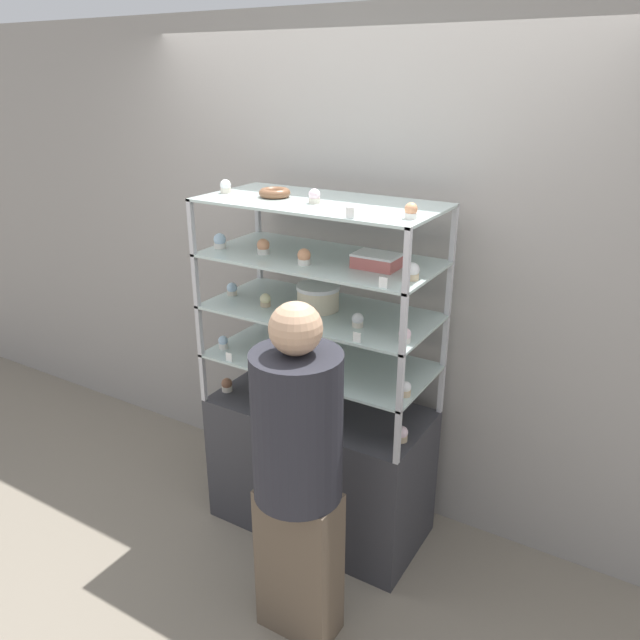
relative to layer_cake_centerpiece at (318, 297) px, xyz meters
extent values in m
plane|color=gray|center=(0.01, -0.01, -1.31)|extent=(20.00, 20.00, 0.00)
cube|color=gray|center=(0.01, 0.41, -0.01)|extent=(8.00, 0.05, 2.60)
cube|color=#333338|center=(0.01, -0.01, -0.94)|extent=(1.11, 0.54, 0.72)
cube|color=#B7B7BC|center=(-0.53, 0.25, -0.45)|extent=(0.02, 0.02, 0.26)
cube|color=#B7B7BC|center=(0.56, 0.25, -0.45)|extent=(0.02, 0.02, 0.26)
cube|color=#B7B7BC|center=(-0.53, -0.26, -0.45)|extent=(0.02, 0.02, 0.26)
cube|color=#B7B7BC|center=(0.56, -0.26, -0.45)|extent=(0.02, 0.02, 0.26)
cube|color=#B2C6C1|center=(0.01, -0.01, -0.33)|extent=(1.11, 0.54, 0.01)
cube|color=#B7B7BC|center=(-0.53, 0.25, -0.19)|extent=(0.02, 0.02, 0.26)
cube|color=#B7B7BC|center=(0.56, 0.25, -0.19)|extent=(0.02, 0.02, 0.26)
cube|color=#B7B7BC|center=(-0.53, -0.26, -0.19)|extent=(0.02, 0.02, 0.26)
cube|color=#B7B7BC|center=(0.56, -0.26, -0.19)|extent=(0.02, 0.02, 0.26)
cube|color=#B2C6C1|center=(0.01, -0.01, -0.07)|extent=(1.11, 0.54, 0.01)
cube|color=#B7B7BC|center=(-0.53, 0.25, 0.07)|extent=(0.02, 0.02, 0.26)
cube|color=#B7B7BC|center=(0.56, 0.25, 0.07)|extent=(0.02, 0.02, 0.26)
cube|color=#B7B7BC|center=(-0.53, -0.26, 0.07)|extent=(0.02, 0.02, 0.26)
cube|color=#B7B7BC|center=(0.56, -0.26, 0.07)|extent=(0.02, 0.02, 0.26)
cube|color=#B2C6C1|center=(0.01, -0.01, 0.19)|extent=(1.11, 0.54, 0.01)
cube|color=#B7B7BC|center=(-0.53, 0.25, 0.33)|extent=(0.02, 0.02, 0.26)
cube|color=#B7B7BC|center=(0.56, 0.25, 0.33)|extent=(0.02, 0.02, 0.26)
cube|color=#B7B7BC|center=(-0.53, -0.26, 0.33)|extent=(0.02, 0.02, 0.26)
cube|color=#B7B7BC|center=(0.56, -0.26, 0.33)|extent=(0.02, 0.02, 0.26)
cube|color=#B2C6C1|center=(0.01, -0.01, 0.45)|extent=(1.11, 0.54, 0.01)
cylinder|color=beige|center=(0.00, 0.00, -0.01)|extent=(0.20, 0.20, 0.10)
cylinder|color=white|center=(0.00, 0.00, 0.05)|extent=(0.21, 0.21, 0.02)
cube|color=#C66660|center=(0.31, -0.02, 0.23)|extent=(0.19, 0.13, 0.05)
cube|color=white|center=(0.31, -0.02, 0.26)|extent=(0.20, 0.14, 0.01)
cylinder|color=beige|center=(-0.49, -0.13, -0.57)|extent=(0.06, 0.06, 0.03)
sphere|color=#8C5B42|center=(-0.49, -0.13, -0.54)|extent=(0.06, 0.06, 0.06)
cylinder|color=beige|center=(0.02, -0.09, -0.57)|extent=(0.06, 0.06, 0.03)
sphere|color=#8C5B42|center=(0.02, -0.09, -0.54)|extent=(0.06, 0.06, 0.06)
cylinder|color=#CCB28C|center=(0.50, -0.09, -0.57)|extent=(0.06, 0.06, 0.03)
sphere|color=silver|center=(0.50, -0.09, -0.54)|extent=(0.06, 0.06, 0.06)
cube|color=white|center=(0.03, -0.26, -0.56)|extent=(0.04, 0.00, 0.04)
cylinder|color=white|center=(-0.48, -0.15, -0.31)|extent=(0.05, 0.05, 0.03)
sphere|color=silver|center=(-0.48, -0.15, -0.28)|extent=(0.05, 0.05, 0.05)
cylinder|color=beige|center=(0.01, -0.08, -0.31)|extent=(0.05, 0.05, 0.03)
sphere|color=white|center=(0.01, -0.08, -0.28)|extent=(0.05, 0.05, 0.05)
cylinder|color=#CCB28C|center=(0.53, -0.13, -0.31)|extent=(0.05, 0.05, 0.03)
sphere|color=white|center=(0.53, -0.13, -0.28)|extent=(0.05, 0.05, 0.05)
cube|color=white|center=(-0.36, -0.26, -0.30)|extent=(0.04, 0.00, 0.04)
cylinder|color=beige|center=(-0.48, -0.05, -0.05)|extent=(0.05, 0.05, 0.02)
sphere|color=silver|center=(-0.48, -0.05, -0.02)|extent=(0.05, 0.05, 0.05)
cylinder|color=#CCB28C|center=(-0.24, -0.10, -0.05)|extent=(0.05, 0.05, 0.02)
sphere|color=#F4EAB2|center=(-0.24, -0.10, -0.02)|extent=(0.05, 0.05, 0.05)
cylinder|color=beige|center=(0.27, -0.10, -0.05)|extent=(0.05, 0.05, 0.02)
sphere|color=white|center=(0.27, -0.10, -0.02)|extent=(0.05, 0.05, 0.05)
cylinder|color=white|center=(0.52, -0.15, -0.05)|extent=(0.05, 0.05, 0.02)
sphere|color=silver|center=(0.52, -0.15, -0.02)|extent=(0.05, 0.05, 0.05)
cube|color=white|center=(0.35, -0.26, -0.04)|extent=(0.04, 0.00, 0.04)
cylinder|color=white|center=(-0.49, -0.12, 0.21)|extent=(0.06, 0.06, 0.03)
sphere|color=silver|center=(-0.49, -0.12, 0.24)|extent=(0.06, 0.06, 0.06)
cylinder|color=white|center=(-0.24, -0.10, 0.21)|extent=(0.06, 0.06, 0.03)
sphere|color=#E5996B|center=(-0.24, -0.10, 0.24)|extent=(0.06, 0.06, 0.06)
cylinder|color=white|center=(0.02, -0.14, 0.21)|extent=(0.06, 0.06, 0.03)
sphere|color=#E5996B|center=(0.02, -0.14, 0.24)|extent=(0.06, 0.06, 0.06)
cylinder|color=#CCB28C|center=(0.51, -0.10, 0.21)|extent=(0.06, 0.06, 0.03)
sphere|color=white|center=(0.51, -0.10, 0.24)|extent=(0.06, 0.06, 0.06)
cube|color=white|center=(0.46, -0.26, 0.22)|extent=(0.04, 0.00, 0.04)
cylinder|color=beige|center=(-0.47, -0.07, 0.47)|extent=(0.05, 0.05, 0.02)
sphere|color=white|center=(-0.47, -0.07, 0.50)|extent=(0.05, 0.05, 0.05)
cylinder|color=beige|center=(0.02, -0.06, 0.47)|extent=(0.05, 0.05, 0.02)
sphere|color=silver|center=(0.02, -0.06, 0.50)|extent=(0.05, 0.05, 0.05)
cylinder|color=white|center=(0.51, -0.13, 0.47)|extent=(0.05, 0.05, 0.02)
sphere|color=#E5996B|center=(0.51, -0.13, 0.50)|extent=(0.05, 0.05, 0.05)
cube|color=white|center=(0.30, -0.26, 0.48)|extent=(0.04, 0.00, 0.04)
torus|color=brown|center=(-0.21, -0.03, 0.48)|extent=(0.15, 0.15, 0.04)
cube|color=brown|center=(0.30, -0.65, -0.95)|extent=(0.34, 0.19, 0.71)
cylinder|color=#26262D|center=(0.30, -0.65, -0.28)|extent=(0.36, 0.36, 0.62)
sphere|color=tan|center=(0.30, -0.65, 0.13)|extent=(0.20, 0.20, 0.20)
camera|label=1|loc=(1.45, -2.39, 0.99)|focal=35.00mm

